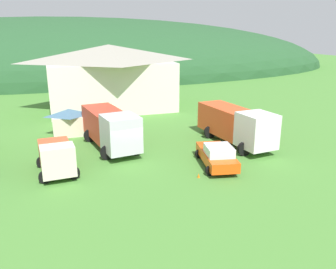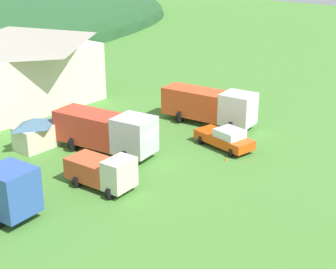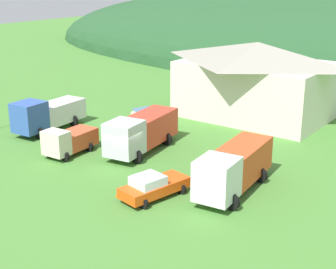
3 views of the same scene
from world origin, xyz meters
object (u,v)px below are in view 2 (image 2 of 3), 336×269
play_shed_cream (35,133)px  light_truck_cream (103,171)px  tow_truck_silver (107,130)px  service_pickup_orange (225,138)px  traffic_cone_near_pickup (226,161)px  depot_building (13,66)px  heavy_rig_white (211,105)px

play_shed_cream → light_truck_cream: bearing=-98.8°
tow_truck_silver → service_pickup_orange: (6.38, -6.41, -0.96)m
light_truck_cream → traffic_cone_near_pickup: light_truck_cream is taller
depot_building → traffic_cone_near_pickup: depot_building is taller
light_truck_cream → tow_truck_silver: tow_truck_silver is taller
service_pickup_orange → traffic_cone_near_pickup: service_pickup_orange is taller
depot_building → light_truck_cream: depot_building is taller
depot_building → play_shed_cream: 12.13m
tow_truck_silver → heavy_rig_white: size_ratio=0.99×
tow_truck_silver → play_shed_cream: bearing=-157.3°
tow_truck_silver → service_pickup_orange: 9.10m
service_pickup_orange → depot_building: bearing=-159.0°
depot_building → heavy_rig_white: 19.37m
depot_building → tow_truck_silver: 15.71m
play_shed_cream → heavy_rig_white: size_ratio=0.38×
light_truck_cream → heavy_rig_white: 14.57m
play_shed_cream → light_truck_cream: play_shed_cream is taller
heavy_rig_white → light_truck_cream: bearing=-89.5°
tow_truck_silver → heavy_rig_white: tow_truck_silver is taller
play_shed_cream → heavy_rig_white: (13.07, -7.27, 0.52)m
tow_truck_silver → depot_building: bearing=162.0°
tow_truck_silver → heavy_rig_white: 10.40m
play_shed_cream → traffic_cone_near_pickup: size_ratio=5.27×
tow_truck_silver → traffic_cone_near_pickup: 9.15m
play_shed_cream → heavy_rig_white: heavy_rig_white is taller
depot_building → service_pickup_orange: (3.77, -21.75, -3.12)m
play_shed_cream → service_pickup_orange: size_ratio=0.62×
tow_truck_silver → traffic_cone_near_pickup: size_ratio=13.76×
depot_building → heavy_rig_white: (7.52, -17.72, -2.17)m
play_shed_cream → service_pickup_orange: 14.66m
tow_truck_silver → traffic_cone_near_pickup: tow_truck_silver is taller
traffic_cone_near_pickup → heavy_rig_white: bearing=43.5°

